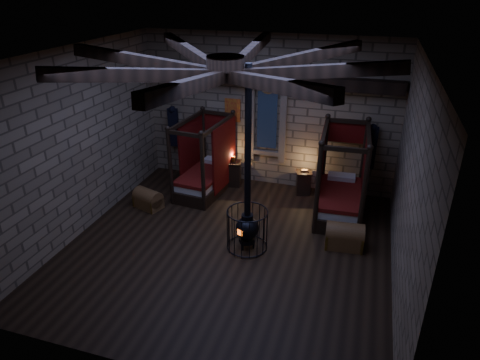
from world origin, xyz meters
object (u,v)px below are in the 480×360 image
(bed_left, at_px, (205,174))
(trunk_right, at_px, (344,236))
(trunk_left, at_px, (148,199))
(bed_right, at_px, (340,194))
(stove, at_px, (247,225))

(bed_left, bearing_deg, trunk_right, -17.20)
(bed_left, bearing_deg, trunk_left, -123.10)
(bed_left, relative_size, bed_right, 0.94)
(bed_left, xyz_separation_m, bed_right, (3.69, -0.19, 0.04))
(bed_right, bearing_deg, trunk_left, -169.12)
(stove, bearing_deg, trunk_right, 42.01)
(stove, bearing_deg, trunk_left, -174.63)
(bed_left, distance_m, trunk_right, 4.30)
(trunk_right, xyz_separation_m, stove, (-2.06, -0.67, 0.32))
(trunk_left, distance_m, trunk_right, 5.05)
(bed_left, height_order, bed_right, bed_right)
(stove, bearing_deg, bed_left, 152.87)
(bed_right, xyz_separation_m, stove, (-1.79, -2.16, 0.04))
(bed_left, bearing_deg, stove, -45.29)
(trunk_right, height_order, stove, stove)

